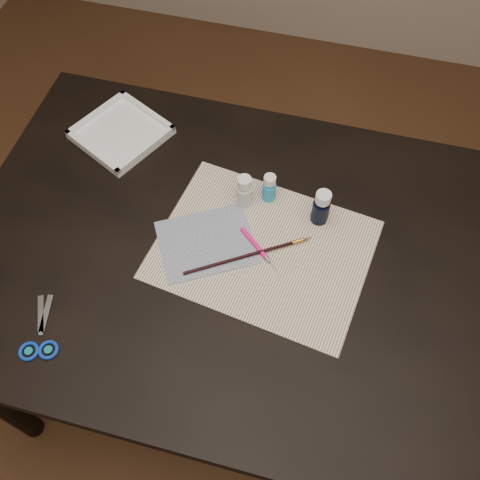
% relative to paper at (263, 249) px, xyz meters
% --- Properties ---
extents(ground, '(3.50, 3.50, 0.02)m').
position_rel_paper_xyz_m(ground, '(-0.05, -0.02, -0.76)').
color(ground, '#422614').
rests_on(ground, ground).
extents(table, '(1.30, 0.90, 0.75)m').
position_rel_paper_xyz_m(table, '(-0.05, -0.02, -0.38)').
color(table, black).
rests_on(table, ground).
extents(paper, '(0.52, 0.43, 0.00)m').
position_rel_paper_xyz_m(paper, '(0.00, 0.00, 0.00)').
color(paper, white).
rests_on(paper, table).
extents(canvas, '(0.27, 0.26, 0.00)m').
position_rel_paper_xyz_m(canvas, '(-0.13, -0.02, 0.00)').
color(canvas, '#14233F').
rests_on(canvas, paper).
extents(paint_bottle_white, '(0.05, 0.05, 0.09)m').
position_rel_paper_xyz_m(paint_bottle_white, '(-0.07, 0.12, 0.05)').
color(paint_bottle_white, silver).
rests_on(paint_bottle_white, table).
extents(paint_bottle_cyan, '(0.04, 0.04, 0.08)m').
position_rel_paper_xyz_m(paint_bottle_cyan, '(-0.02, 0.15, 0.04)').
color(paint_bottle_cyan, '#219ACB').
rests_on(paint_bottle_cyan, table).
extents(paint_bottle_navy, '(0.04, 0.04, 0.10)m').
position_rel_paper_xyz_m(paint_bottle_navy, '(0.11, 0.11, 0.05)').
color(paint_bottle_navy, black).
rests_on(paint_bottle_navy, table).
extents(paintbrush, '(0.27, 0.18, 0.01)m').
position_rel_paper_xyz_m(paintbrush, '(-0.02, -0.03, 0.01)').
color(paintbrush, black).
rests_on(paintbrush, canvas).
extents(craft_knife, '(0.11, 0.10, 0.01)m').
position_rel_paper_xyz_m(craft_knife, '(-0.01, -0.01, 0.01)').
color(craft_knife, '#FF1479').
rests_on(craft_knife, paper).
extents(scissors, '(0.15, 0.18, 0.01)m').
position_rel_paper_xyz_m(scissors, '(-0.41, -0.31, 0.00)').
color(scissors, silver).
rests_on(scissors, table).
extents(palette_tray, '(0.27, 0.27, 0.02)m').
position_rel_paper_xyz_m(palette_tray, '(-0.44, 0.25, 0.01)').
color(palette_tray, white).
rests_on(palette_tray, table).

